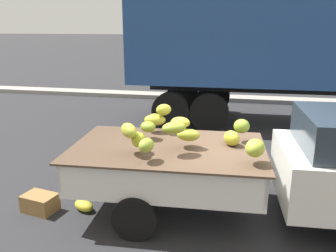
{
  "coord_description": "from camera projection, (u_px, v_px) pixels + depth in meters",
  "views": [
    {
      "loc": [
        -0.01,
        -5.29,
        2.88
      ],
      "look_at": [
        -1.14,
        0.19,
        1.25
      ],
      "focal_mm": 37.18,
      "sensor_mm": 36.0,
      "label": 1
    }
  ],
  "objects": [
    {
      "name": "fallen_banana_bunch_near_tailgate",
      "position": [
        84.0,
        206.0,
        5.6
      ],
      "size": [
        0.43,
        0.35,
        0.17
      ],
      "primitive_type": "ellipsoid",
      "rotation": [
        0.0,
        0.0,
        2.69
      ],
      "color": "gold",
      "rests_on": "ground"
    },
    {
      "name": "pickup_truck",
      "position": [
        307.0,
        166.0,
        5.1
      ],
      "size": [
        5.3,
        2.12,
        1.7
      ],
      "rotation": [
        0.0,
        0.0,
        0.05
      ],
      "color": "silver",
      "rests_on": "ground"
    },
    {
      "name": "curb_strip",
      "position": [
        239.0,
        99.0,
        13.77
      ],
      "size": [
        80.0,
        0.8,
        0.16
      ],
      "primitive_type": "cube",
      "color": "gray",
      "rests_on": "ground"
    },
    {
      "name": "produce_crate",
      "position": [
        40.0,
        203.0,
        5.57
      ],
      "size": [
        0.58,
        0.46,
        0.28
      ],
      "primitive_type": "cube",
      "rotation": [
        0.0,
        0.0,
        -0.2
      ],
      "color": "olive",
      "rests_on": "ground"
    },
    {
      "name": "ground",
      "position": [
        233.0,
        205.0,
        5.78
      ],
      "size": [
        220.0,
        220.0,
        0.0
      ],
      "primitive_type": "plane",
      "color": "#28282B"
    }
  ]
}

